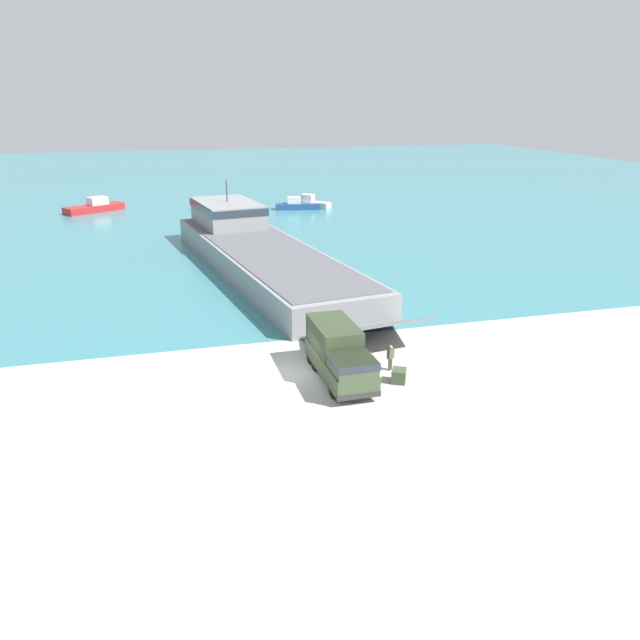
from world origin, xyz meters
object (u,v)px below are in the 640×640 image
object	(u,v)px
military_truck	(339,353)
cargo_crate	(399,376)
moored_boat_b	(95,207)
moored_boat_c	(310,203)
moored_boat_a	(297,205)
landing_craft	(256,248)
soldier_on_ramp	(390,356)

from	to	relation	value
military_truck	cargo_crate	bearing A→B (deg)	65.12
moored_boat_b	moored_boat_c	distance (m)	32.87
cargo_crate	moored_boat_c	bearing A→B (deg)	80.66
moored_boat_a	moored_boat_c	xyz separation A→B (m)	(2.35, 1.09, 0.04)
military_truck	moored_boat_b	world-z (taller)	military_truck
cargo_crate	landing_craft	bearing A→B (deg)	96.90
soldier_on_ramp	cargo_crate	size ratio (longest dim) A/B	1.69
cargo_crate	moored_boat_b	bearing A→B (deg)	107.81
soldier_on_ramp	landing_craft	bearing A→B (deg)	160.91
moored_boat_c	cargo_crate	xyz separation A→B (m)	(-10.49, -63.79, -0.27)
military_truck	cargo_crate	distance (m)	3.86
moored_boat_c	landing_craft	bearing A→B (deg)	18.63
moored_boat_a	moored_boat_b	bearing A→B (deg)	-89.74
landing_craft	moored_boat_a	distance (m)	34.76
military_truck	moored_boat_c	size ratio (longest dim) A/B	1.20
landing_craft	moored_boat_c	xyz separation A→B (m)	(14.12, 33.78, -1.14)
military_truck	cargo_crate	size ratio (longest dim) A/B	7.44
moored_boat_b	cargo_crate	world-z (taller)	moored_boat_b
moored_boat_b	cargo_crate	bearing A→B (deg)	164.58
soldier_on_ramp	military_truck	bearing A→B (deg)	-111.78
soldier_on_ramp	cargo_crate	bearing A→B (deg)	-30.86
landing_craft	moored_boat_c	bearing A→B (deg)	58.63
landing_craft	soldier_on_ramp	xyz separation A→B (m)	(3.76, -28.22, -0.85)
moored_boat_b	moored_boat_c	xyz separation A→B (m)	(32.52, -4.78, -0.03)
military_truck	cargo_crate	world-z (taller)	military_truck
landing_craft	moored_boat_b	distance (m)	42.74
moored_boat_a	moored_boat_c	bearing A→B (deg)	126.11
moored_boat_c	moored_boat_a	bearing A→B (deg)	-23.85
military_truck	soldier_on_ramp	bearing A→B (deg)	94.27
moored_boat_a	moored_boat_b	distance (m)	30.73
moored_boat_a	military_truck	bearing A→B (deg)	0.66
landing_craft	moored_boat_b	size ratio (longest dim) A/B	4.90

